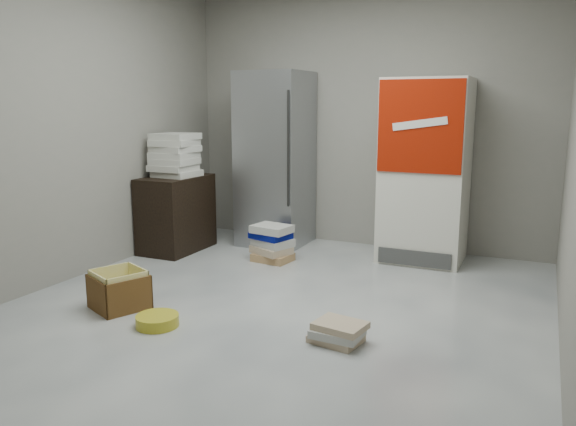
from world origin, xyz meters
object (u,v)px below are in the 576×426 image
Objects in this scene: cardboard_box at (119,293)px; coke_cooler at (425,171)px; phonebook_stack_main at (272,243)px; wood_shelf at (176,214)px; steel_fridge at (275,159)px.

coke_cooler is at bearing 76.36° from cardboard_box.
phonebook_stack_main reaches higher than cardboard_box.
phonebook_stack_main is at bearing -153.41° from coke_cooler.
coke_cooler is at bearing 39.43° from phonebook_stack_main.
wood_shelf reaches higher than phonebook_stack_main.
wood_shelf is 1.76× the size of phonebook_stack_main.
phonebook_stack_main is at bearing 98.29° from cardboard_box.
wood_shelf is at bearing 135.40° from cardboard_box.
phonebook_stack_main is (0.29, -0.69, -0.77)m from steel_fridge.
phonebook_stack_main is 1.76m from cardboard_box.
steel_fridge is 2.37× the size of wood_shelf.
steel_fridge is 4.18× the size of phonebook_stack_main.
coke_cooler is 3.65× the size of cardboard_box.
steel_fridge is at bearing 41.31° from wood_shelf.
coke_cooler is 2.63m from wood_shelf.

